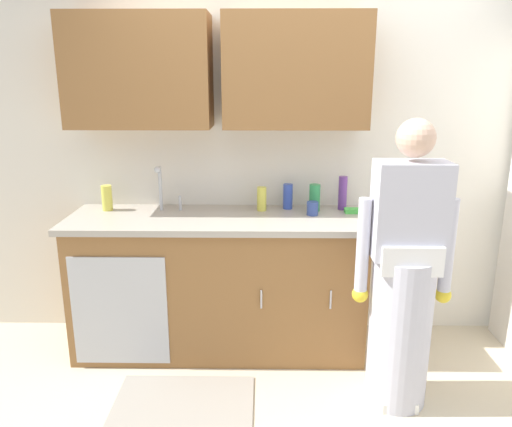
# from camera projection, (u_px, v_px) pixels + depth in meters

# --- Properties ---
(ground_plane) EXTENTS (9.00, 9.00, 0.00)m
(ground_plane) POSITION_uv_depth(u_px,v_px,m) (308.00, 410.00, 2.81)
(ground_plane) COLOR beige
(kitchen_wall_with_uppers) EXTENTS (4.80, 0.44, 2.70)m
(kitchen_wall_with_uppers) POSITION_uv_depth(u_px,v_px,m) (281.00, 129.00, 3.38)
(kitchen_wall_with_uppers) COLOR silver
(kitchen_wall_with_uppers) RESTS_ON ground
(counter_cabinet) EXTENTS (1.90, 0.62, 0.90)m
(counter_cabinet) POSITION_uv_depth(u_px,v_px,m) (219.00, 286.00, 3.37)
(counter_cabinet) COLOR brown
(counter_cabinet) RESTS_ON ground
(countertop) EXTENTS (1.96, 0.66, 0.04)m
(countertop) POSITION_uv_depth(u_px,v_px,m) (218.00, 219.00, 3.24)
(countertop) COLOR #A8A093
(countertop) RESTS_ON counter_cabinet
(sink) EXTENTS (0.50, 0.36, 0.35)m
(sink) POSITION_uv_depth(u_px,v_px,m) (163.00, 218.00, 3.25)
(sink) COLOR #B7BABF
(sink) RESTS_ON counter_cabinet
(person_at_sink) EXTENTS (0.55, 0.34, 1.62)m
(person_at_sink) POSITION_uv_depth(u_px,v_px,m) (403.00, 289.00, 2.72)
(person_at_sink) COLOR white
(person_at_sink) RESTS_ON ground
(floor_mat) EXTENTS (0.80, 0.50, 0.01)m
(floor_mat) POSITION_uv_depth(u_px,v_px,m) (184.00, 402.00, 2.86)
(floor_mat) COLOR gray
(floor_mat) RESTS_ON ground
(bottle_dish_liquid) EXTENTS (0.06, 0.06, 0.23)m
(bottle_dish_liquid) POSITION_uv_depth(u_px,v_px,m) (343.00, 193.00, 3.38)
(bottle_dish_liquid) COLOR #66388C
(bottle_dish_liquid) RESTS_ON countertop
(bottle_water_short) EXTENTS (0.07, 0.07, 0.17)m
(bottle_water_short) POSITION_uv_depth(u_px,v_px,m) (288.00, 196.00, 3.40)
(bottle_water_short) COLOR #334CB2
(bottle_water_short) RESTS_ON countertop
(bottle_cleaner_spray) EXTENTS (0.07, 0.07, 0.17)m
(bottle_cleaner_spray) POSITION_uv_depth(u_px,v_px,m) (107.00, 198.00, 3.36)
(bottle_cleaner_spray) COLOR #D8D14C
(bottle_cleaner_spray) RESTS_ON countertop
(bottle_water_tall) EXTENTS (0.07, 0.07, 0.18)m
(bottle_water_tall) POSITION_uv_depth(u_px,v_px,m) (315.00, 198.00, 3.35)
(bottle_water_tall) COLOR #2D8C4C
(bottle_water_tall) RESTS_ON countertop
(bottle_soap) EXTENTS (0.06, 0.06, 0.16)m
(bottle_soap) POSITION_uv_depth(u_px,v_px,m) (262.00, 199.00, 3.36)
(bottle_soap) COLOR #D8D14C
(bottle_soap) RESTS_ON countertop
(cup_by_sink) EXTENTS (0.08, 0.08, 0.09)m
(cup_by_sink) POSITION_uv_depth(u_px,v_px,m) (312.00, 208.00, 3.25)
(cup_by_sink) COLOR #33478C
(cup_by_sink) RESTS_ON countertop
(sponge) EXTENTS (0.11, 0.07, 0.03)m
(sponge) POSITION_uv_depth(u_px,v_px,m) (353.00, 211.00, 3.31)
(sponge) COLOR #4CBF4C
(sponge) RESTS_ON countertop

